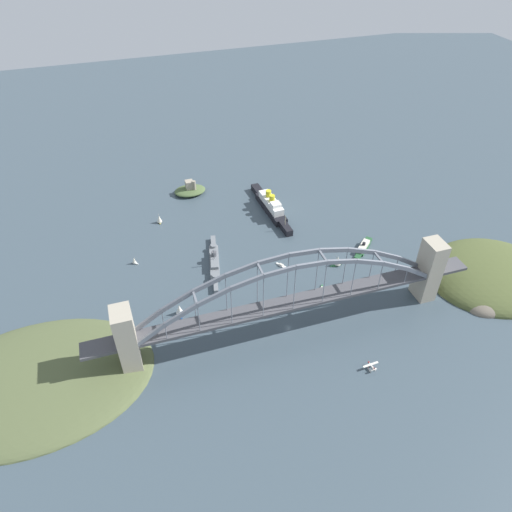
# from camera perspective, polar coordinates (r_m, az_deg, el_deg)

# --- Properties ---
(ground_plane) EXTENTS (1400.00, 1400.00, 0.00)m
(ground_plane) POSITION_cam_1_polar(r_m,az_deg,el_deg) (370.59, 3.86, -8.51)
(ground_plane) COLOR #3D4C56
(harbor_arch_bridge) EXTENTS (295.95, 18.27, 68.30)m
(harbor_arch_bridge) POSITION_cam_1_polar(r_m,az_deg,el_deg) (349.73, 4.06, -5.34)
(harbor_arch_bridge) COLOR #ADA38E
(harbor_arch_bridge) RESTS_ON ground
(headland_west_shore) EXTENTS (162.56, 113.80, 16.18)m
(headland_west_shore) POSITION_cam_1_polar(r_m,az_deg,el_deg) (369.67, -25.19, -13.86)
(headland_west_shore) COLOR #515B38
(headland_west_shore) RESTS_ON ground
(headland_east_shore) EXTENTS (113.04, 100.73, 26.71)m
(headland_east_shore) POSITION_cam_1_polar(r_m,az_deg,el_deg) (457.15, 26.21, -2.32)
(headland_east_shore) COLOR #4C562D
(headland_east_shore) RESTS_ON ground
(ocean_liner) EXTENTS (15.78, 93.36, 20.17)m
(ocean_liner) POSITION_cam_1_polar(r_m,az_deg,el_deg) (487.36, 1.79, 6.01)
(ocean_liner) COLOR black
(ocean_liner) RESTS_ON ground
(naval_cruiser) EXTENTS (19.47, 74.70, 16.86)m
(naval_cruiser) POSITION_cam_1_polar(r_m,az_deg,el_deg) (422.99, -4.98, -0.69)
(naval_cruiser) COLOR slate
(naval_cruiser) RESTS_ON ground
(harbor_ferry_steamer) EXTENTS (29.46, 27.99, 7.69)m
(harbor_ferry_steamer) POSITION_cam_1_polar(r_m,az_deg,el_deg) (449.54, 12.68, 1.03)
(harbor_ferry_steamer) COLOR #23512D
(harbor_ferry_steamer) RESTS_ON ground
(fort_island_mid_harbor) EXTENTS (33.37, 24.35, 15.97)m
(fort_island_mid_harbor) POSITION_cam_1_polar(r_m,az_deg,el_deg) (521.90, -7.88, 7.82)
(fort_island_mid_harbor) COLOR #4C6038
(fort_island_mid_harbor) RESTS_ON ground
(seaplane_taxiing_near_bridge) EXTENTS (12.07, 7.78, 4.98)m
(seaplane_taxiing_near_bridge) POSITION_cam_1_polar(r_m,az_deg,el_deg) (353.04, 13.55, -12.69)
(seaplane_taxiing_near_bridge) COLOR #B7B7B2
(seaplane_taxiing_near_bridge) RESTS_ON ground
(small_boat_0) EXTENTS (10.76, 6.10, 10.92)m
(small_boat_0) POSITION_cam_1_polar(r_m,az_deg,el_deg) (425.47, 9.73, -0.56)
(small_boat_0) COLOR #2D6B3D
(small_boat_0) RESTS_ON ground
(small_boat_1) EXTENTS (5.42, 5.22, 7.34)m
(small_boat_1) POSITION_cam_1_polar(r_m,az_deg,el_deg) (435.54, -14.33, -0.53)
(small_boat_1) COLOR silver
(small_boat_1) RESTS_ON ground
(small_boat_2) EXTENTS (4.15, 7.83, 2.57)m
(small_boat_2) POSITION_cam_1_polar(r_m,az_deg,el_deg) (377.20, -6.09, -7.38)
(small_boat_2) COLOR #B2231E
(small_boat_2) RESTS_ON ground
(small_boat_3) EXTENTS (5.29, 8.33, 2.37)m
(small_boat_3) POSITION_cam_1_polar(r_m,az_deg,el_deg) (402.84, 7.84, -3.84)
(small_boat_3) COLOR #2D6B3D
(small_boat_3) RESTS_ON ground
(small_boat_4) EXTENTS (8.11, 11.60, 1.96)m
(small_boat_4) POSITION_cam_1_polar(r_m,az_deg,el_deg) (421.69, 3.08, -1.14)
(small_boat_4) COLOR silver
(small_boat_4) RESTS_ON ground
(small_boat_5) EXTENTS (5.70, 10.24, 11.14)m
(small_boat_5) POSITION_cam_1_polar(r_m,az_deg,el_deg) (380.57, -9.14, -6.30)
(small_boat_5) COLOR #234C8C
(small_boat_5) RESTS_ON ground
(small_boat_6) EXTENTS (5.05, 9.05, 9.59)m
(small_boat_6) POSITION_cam_1_polar(r_m,az_deg,el_deg) (480.63, -11.47, 4.37)
(small_boat_6) COLOR gold
(small_boat_6) RESTS_ON ground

